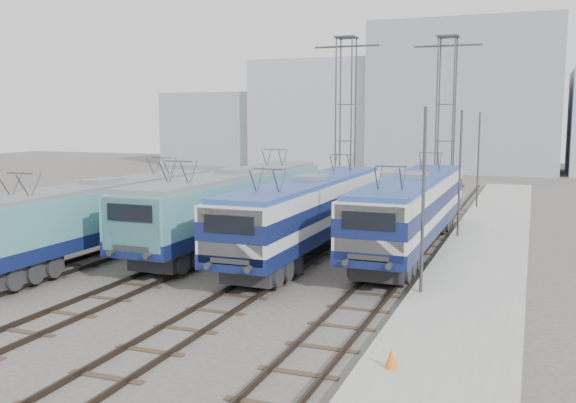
# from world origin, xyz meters

# --- Properties ---
(ground) EXTENTS (160.00, 160.00, 0.00)m
(ground) POSITION_xyz_m (0.00, 0.00, 0.00)
(ground) COLOR #514C47
(platform) EXTENTS (4.00, 70.00, 0.30)m
(platform) POSITION_xyz_m (10.20, 8.00, 0.15)
(platform) COLOR #9E9E99
(platform) RESTS_ON ground
(locomotive_far_left) EXTENTS (2.75, 17.37, 3.27)m
(locomotive_far_left) POSITION_xyz_m (-6.75, 3.81, 2.17)
(locomotive_far_left) COLOR #0F1948
(locomotive_far_left) RESTS_ON ground
(locomotive_center_left) EXTENTS (2.94, 18.58, 3.50)m
(locomotive_center_left) POSITION_xyz_m (-2.25, 8.75, 2.31)
(locomotive_center_left) COLOR #0F1948
(locomotive_center_left) RESTS_ON ground
(locomotive_center_right) EXTENTS (2.83, 17.91, 3.37)m
(locomotive_center_right) POSITION_xyz_m (2.25, 7.97, 2.29)
(locomotive_center_right) COLOR #0F1948
(locomotive_center_right) RESTS_ON ground
(locomotive_far_right) EXTENTS (2.87, 18.17, 3.42)m
(locomotive_far_right) POSITION_xyz_m (6.75, 10.36, 2.32)
(locomotive_far_right) COLOR #0F1948
(locomotive_far_right) RESTS_ON ground
(catenary_tower_west) EXTENTS (4.50, 1.20, 12.00)m
(catenary_tower_west) POSITION_xyz_m (0.00, 22.00, 6.64)
(catenary_tower_west) COLOR #3F4247
(catenary_tower_west) RESTS_ON ground
(catenary_tower_east) EXTENTS (4.50, 1.20, 12.00)m
(catenary_tower_east) POSITION_xyz_m (6.50, 24.00, 6.64)
(catenary_tower_east) COLOR #3F4247
(catenary_tower_east) RESTS_ON ground
(mast_front) EXTENTS (0.12, 0.12, 7.00)m
(mast_front) POSITION_xyz_m (8.60, 2.00, 3.50)
(mast_front) COLOR #3F4247
(mast_front) RESTS_ON ground
(mast_mid) EXTENTS (0.12, 0.12, 7.00)m
(mast_mid) POSITION_xyz_m (8.60, 14.00, 3.50)
(mast_mid) COLOR #3F4247
(mast_mid) RESTS_ON ground
(mast_rear) EXTENTS (0.12, 0.12, 7.00)m
(mast_rear) POSITION_xyz_m (8.60, 26.00, 3.50)
(mast_rear) COLOR #3F4247
(mast_rear) RESTS_ON ground
(safety_cone) EXTENTS (0.34, 0.34, 0.54)m
(safety_cone) POSITION_xyz_m (9.09, -5.49, 0.57)
(safety_cone) COLOR orange
(safety_cone) RESTS_ON platform
(building_west) EXTENTS (18.00, 12.00, 14.00)m
(building_west) POSITION_xyz_m (-14.00, 62.00, 7.00)
(building_west) COLOR #A1A8B5
(building_west) RESTS_ON ground
(building_center) EXTENTS (22.00, 14.00, 18.00)m
(building_center) POSITION_xyz_m (4.00, 62.00, 9.00)
(building_center) COLOR #8997A7
(building_center) RESTS_ON ground
(building_far_west) EXTENTS (14.00, 10.00, 10.00)m
(building_far_west) POSITION_xyz_m (-30.00, 62.00, 5.00)
(building_far_west) COLOR #8997A7
(building_far_west) RESTS_ON ground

